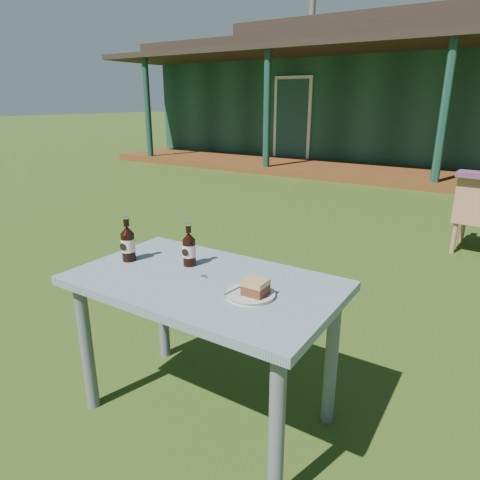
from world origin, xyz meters
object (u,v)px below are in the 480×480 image
Objects in this scene: cola_bottle_far at (128,243)px; plate at (250,294)px; cake_slice at (256,287)px; cola_bottle_near at (189,249)px; cafe_table at (204,300)px.

plate is at bearing -1.88° from cola_bottle_far.
cola_bottle_near is at bearing 163.50° from cake_slice.
cake_slice is 0.47m from cola_bottle_near.
plate reaches higher than cafe_table.
cafe_table is at bearing -31.47° from cola_bottle_near.
cola_bottle_far is (-0.45, -0.01, 0.19)m from cafe_table.
cake_slice is at bearing -1.70° from cola_bottle_far.
cafe_table is at bearing 1.62° from cola_bottle_far.
cola_bottle_near reaches higher than cafe_table.
cafe_table is 0.29m from plate.
cafe_table is 0.26m from cola_bottle_near.
cola_bottle_near reaches higher than cake_slice.
plate is 0.72m from cola_bottle_far.
plate is at bearing -176.02° from cake_slice.
cafe_table is 5.30× the size of cola_bottle_far.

